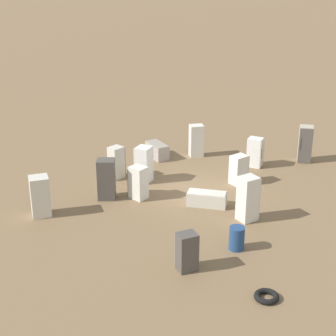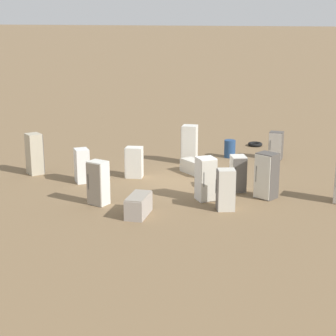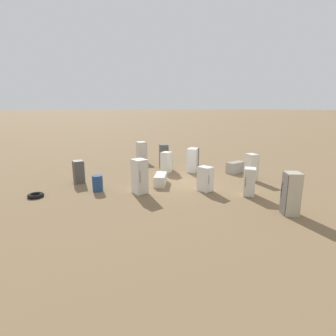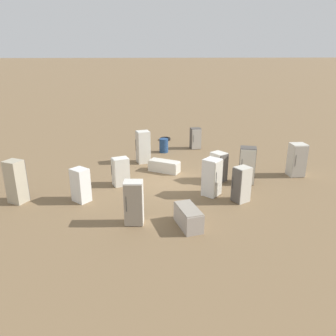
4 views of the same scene
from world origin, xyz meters
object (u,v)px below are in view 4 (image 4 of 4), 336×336
discarded_fridge_10 (143,147)px  rusty_barrel (164,145)px  discarded_fridge_5 (121,172)px  discarded_fridge_8 (134,203)px  discarded_fridge_1 (241,185)px  discarded_fridge_9 (219,167)px  discarded_fridge_12 (16,182)px  discarded_fridge_0 (188,217)px  discarded_fridge_11 (247,165)px  discarded_fridge_6 (80,185)px  discarded_fridge_2 (164,166)px  discarded_fridge_4 (212,177)px  discarded_fridge_3 (195,138)px  scrap_tire (165,139)px  discarded_fridge_7 (297,160)px

discarded_fridge_10 → rusty_barrel: (-2.01, 1.46, -0.50)m
discarded_fridge_5 → discarded_fridge_8: size_ratio=0.81×
discarded_fridge_1 → discarded_fridge_10: discarded_fridge_10 is taller
discarded_fridge_9 → rusty_barrel: 5.93m
discarded_fridge_8 → discarded_fridge_12: (-2.59, -5.04, 0.09)m
discarded_fridge_9 → discarded_fridge_0: bearing=31.2°
discarded_fridge_11 → discarded_fridge_6: bearing=27.3°
discarded_fridge_2 → discarded_fridge_12: bearing=146.7°
discarded_fridge_9 → discarded_fridge_10: bearing=-74.2°
discarded_fridge_12 → discarded_fridge_4: bearing=28.3°
discarded_fridge_5 → discarded_fridge_4: bearing=-130.4°
discarded_fridge_1 → discarded_fridge_3: bearing=-25.0°
discarded_fridge_11 → scrap_tire: bearing=-52.5°
discarded_fridge_5 → discarded_fridge_8: (4.01, 0.56, 0.16)m
discarded_fridge_11 → scrap_tire: size_ratio=2.27×
discarded_fridge_0 → discarded_fridge_11: size_ratio=0.84×
discarded_fridge_4 → discarded_fridge_5: size_ratio=1.24×
discarded_fridge_0 → discarded_fridge_10: 8.09m
discarded_fridge_4 → discarded_fridge_11: (-1.27, 2.12, 0.06)m
discarded_fridge_4 → scrap_tire: (-10.40, -0.96, -0.78)m
scrap_tire → discarded_fridge_10: bearing=-20.3°
discarded_fridge_6 → rusty_barrel: bearing=13.0°
discarded_fridge_2 → scrap_tire: (-6.96, 0.85, -0.22)m
discarded_fridge_8 → rusty_barrel: discarded_fridge_8 is taller
discarded_fridge_3 → discarded_fridge_11: 6.73m
discarded_fridge_8 → discarded_fridge_1: bearing=-155.9°
discarded_fridge_2 → discarded_fridge_10: bearing=63.4°
discarded_fridge_4 → discarded_fridge_0: bearing=15.3°
discarded_fridge_4 → discarded_fridge_6: size_ratio=1.15×
discarded_fridge_6 → rusty_barrel: (-7.13, 4.48, -0.30)m
discarded_fridge_5 → discarded_fridge_9: size_ratio=0.93×
discarded_fridge_4 → discarded_fridge_9: bearing=-159.4°
discarded_fridge_11 → discarded_fridge_4: bearing=49.7°
discarded_fridge_8 → rusty_barrel: (-9.47, 2.20, -0.41)m
discarded_fridge_6 → discarded_fridge_9: 6.89m
discarded_fridge_0 → discarded_fridge_10: discarded_fridge_10 is taller
discarded_fridge_2 → discarded_fridge_5: bearing=157.9°
discarded_fridge_0 → discarded_fridge_7: bearing=24.0°
discarded_fridge_10 → discarded_fridge_12: discarded_fridge_10 is taller
discarded_fridge_7 → discarded_fridge_11: 3.08m
discarded_fridge_4 → discarded_fridge_7: discarded_fridge_7 is taller
discarded_fridge_0 → discarded_fridge_8: 2.14m
discarded_fridge_0 → discarded_fridge_9: bearing=50.8°
discarded_fridge_6 → rusty_barrel: size_ratio=1.65×
discarded_fridge_2 → discarded_fridge_3: 5.18m
discarded_fridge_4 → scrap_tire: bearing=-129.4°
scrap_tire → discarded_fridge_9: bearing=11.4°
discarded_fridge_4 → discarded_fridge_11: discarded_fridge_11 is taller
discarded_fridge_5 → scrap_tire: 9.25m
discarded_fridge_3 → discarded_fridge_5: discarded_fridge_3 is taller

